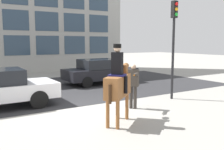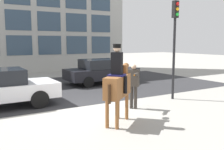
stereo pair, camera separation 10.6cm
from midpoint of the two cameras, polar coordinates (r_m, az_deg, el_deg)
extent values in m
plane|color=#9E9B93|center=(9.57, -4.95, -7.79)|extent=(80.00, 80.00, 0.00)
cube|color=#2D2D30|center=(13.89, -13.56, -3.14)|extent=(19.78, 8.50, 0.01)
cube|color=#33475B|center=(21.52, -20.23, 6.37)|extent=(1.99, 0.02, 1.60)
cube|color=#33475B|center=(22.12, -13.86, 6.63)|extent=(1.99, 0.02, 1.60)
cube|color=#33475B|center=(22.97, -7.88, 6.80)|extent=(1.99, 0.02, 1.60)
cube|color=#33475B|center=(24.05, -2.38, 6.90)|extent=(1.99, 0.02, 1.60)
cube|color=#33475B|center=(21.59, -20.48, 11.67)|extent=(1.99, 0.02, 1.60)
cube|color=#33475B|center=(22.19, -14.02, 11.79)|extent=(1.99, 0.02, 1.60)
cube|color=#33475B|center=(23.04, -7.97, 11.78)|extent=(1.99, 0.02, 1.60)
cube|color=#33475B|center=(24.12, -2.41, 11.64)|extent=(1.99, 0.02, 1.60)
cube|color=#33475B|center=(23.27, -8.06, 16.68)|extent=(1.99, 0.02, 1.60)
cube|color=#33475B|center=(24.34, -2.43, 16.34)|extent=(1.99, 0.02, 1.60)
cube|color=brown|center=(7.66, 1.67, -2.54)|extent=(1.35, 1.22, 0.65)
cylinder|color=brown|center=(8.33, 1.72, -7.02)|extent=(0.11, 0.11, 0.86)
cylinder|color=brown|center=(8.25, 3.77, -7.19)|extent=(0.11, 0.11, 0.86)
cylinder|color=brown|center=(7.42, -0.71, -8.85)|extent=(0.11, 0.11, 0.86)
cylinder|color=brown|center=(7.32, 1.58, -9.08)|extent=(0.11, 0.11, 0.86)
cube|color=brown|center=(8.19, 3.01, 0.57)|extent=(0.31, 0.31, 0.51)
cube|color=#382314|center=(8.07, 2.77, 0.62)|extent=(0.08, 0.09, 0.45)
ellipsoid|color=brown|center=(8.42, 3.55, 2.18)|extent=(0.36, 0.35, 0.18)
cube|color=silver|center=(8.50, 3.72, 2.37)|extent=(0.12, 0.11, 0.07)
cylinder|color=#382314|center=(7.00, -0.21, -4.40)|extent=(0.09, 0.09, 0.55)
cube|color=#14144C|center=(7.54, 1.52, -0.05)|extent=(0.63, 0.64, 0.05)
cube|color=black|center=(7.50, 1.53, 2.69)|extent=(0.37, 0.39, 0.66)
sphere|color=#D1A889|center=(7.48, 1.54, 6.07)|extent=(0.22, 0.22, 0.22)
cylinder|color=black|center=(7.48, 1.54, 6.66)|extent=(0.24, 0.24, 0.12)
cylinder|color=black|center=(7.67, -0.40, -2.03)|extent=(0.11, 0.11, 0.52)
cylinder|color=black|center=(7.51, 3.47, -2.26)|extent=(0.11, 0.11, 0.52)
cylinder|color=#332D28|center=(9.55, 5.70, -5.16)|extent=(0.13, 0.13, 0.86)
cylinder|color=#332D28|center=(9.59, 4.77, -5.10)|extent=(0.13, 0.13, 0.86)
cube|color=#332D28|center=(9.43, 5.29, -0.66)|extent=(0.42, 0.45, 0.64)
sphere|color=#D1A889|center=(9.38, 5.32, 1.89)|extent=(0.20, 0.20, 0.20)
cube|color=#332D28|center=(9.10, 5.95, 0.15)|extent=(0.48, 0.42, 0.09)
cone|color=orange|center=(8.76, 5.39, -0.12)|extent=(0.17, 0.15, 0.04)
cylinder|color=black|center=(9.98, -15.94, -5.35)|extent=(0.70, 0.23, 0.70)
cylinder|color=black|center=(11.66, -18.19, -3.61)|extent=(0.70, 0.23, 0.70)
cube|color=black|center=(15.32, -2.18, 0.37)|extent=(4.37, 2.00, 0.61)
cube|color=black|center=(15.20, -2.56, 2.54)|extent=(2.19, 1.76, 0.57)
cylinder|color=black|center=(15.29, 3.94, -0.81)|extent=(0.63, 0.24, 0.63)
cylinder|color=black|center=(16.82, 0.37, -0.03)|extent=(0.63, 0.24, 0.63)
cylinder|color=black|center=(13.94, -5.26, -1.63)|extent=(0.63, 0.24, 0.63)
cylinder|color=black|center=(15.60, -8.18, -0.70)|extent=(0.63, 0.24, 0.63)
cylinder|color=black|center=(11.31, 14.20, 3.52)|extent=(0.11, 0.11, 3.56)
cube|color=black|center=(11.37, 14.55, 14.33)|extent=(0.24, 0.19, 0.72)
sphere|color=red|center=(11.32, 15.03, 15.45)|extent=(0.15, 0.15, 0.15)
sphere|color=orange|center=(11.29, 14.99, 14.37)|extent=(0.15, 0.15, 0.15)
sphere|color=green|center=(11.26, 14.95, 13.28)|extent=(0.15, 0.15, 0.15)
camera|label=1|loc=(0.05, -89.64, 0.05)|focal=40.00mm
camera|label=2|loc=(0.05, 90.36, -0.05)|focal=40.00mm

